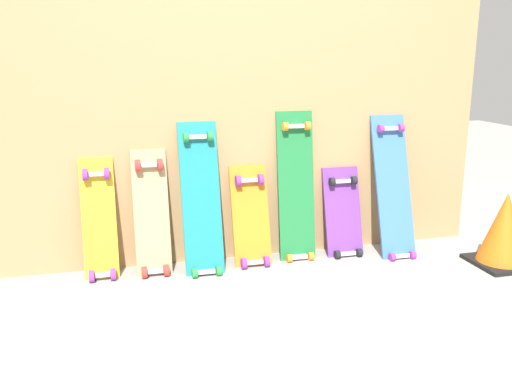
# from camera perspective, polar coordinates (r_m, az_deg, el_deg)

# --- Properties ---
(ground_plane) EXTENTS (12.00, 12.00, 0.00)m
(ground_plane) POSITION_cam_1_polar(r_m,az_deg,el_deg) (3.41, -0.30, -6.84)
(ground_plane) COLOR #9E9991
(plywood_wall_panel) EXTENTS (2.95, 0.04, 1.68)m
(plywood_wall_panel) POSITION_cam_1_polar(r_m,az_deg,el_deg) (3.27, -0.63, 7.48)
(plywood_wall_panel) COLOR tan
(plywood_wall_panel) RESTS_ON ground
(skateboard_yellow) EXTENTS (0.18, 0.21, 0.73)m
(skateboard_yellow) POSITION_cam_1_polar(r_m,az_deg,el_deg) (3.18, -15.86, -3.23)
(skateboard_yellow) COLOR gold
(skateboard_yellow) RESTS_ON ground
(skateboard_natural) EXTENTS (0.20, 0.23, 0.76)m
(skateboard_natural) POSITION_cam_1_polar(r_m,az_deg,el_deg) (3.17, -10.71, -2.66)
(skateboard_natural) COLOR tan
(skateboard_natural) RESTS_ON ground
(skateboard_teal) EXTENTS (0.22, 0.29, 0.91)m
(skateboard_teal) POSITION_cam_1_polar(r_m,az_deg,el_deg) (3.15, -5.65, -1.28)
(skateboard_teal) COLOR #197A7F
(skateboard_teal) RESTS_ON ground
(skateboard_orange) EXTENTS (0.22, 0.24, 0.64)m
(skateboard_orange) POSITION_cam_1_polar(r_m,az_deg,el_deg) (3.27, -0.51, -3.03)
(skateboard_orange) COLOR orange
(skateboard_orange) RESTS_ON ground
(skateboard_green) EXTENTS (0.22, 0.20, 0.96)m
(skateboard_green) POSITION_cam_1_polar(r_m,az_deg,el_deg) (3.33, 4.17, 0.01)
(skateboard_green) COLOR #1E7238
(skateboard_green) RESTS_ON ground
(skateboard_purple) EXTENTS (0.23, 0.22, 0.61)m
(skateboard_purple) POSITION_cam_1_polar(r_m,az_deg,el_deg) (3.47, 9.01, -2.60)
(skateboard_purple) COLOR #6B338C
(skateboard_purple) RESTS_ON ground
(skateboard_blue) EXTENTS (0.22, 0.33, 0.92)m
(skateboard_blue) POSITION_cam_1_polar(r_m,az_deg,el_deg) (3.51, 14.03, -0.02)
(skateboard_blue) COLOR #386BAD
(skateboard_blue) RESTS_ON ground
(traffic_cone) EXTENTS (0.33, 0.33, 0.44)m
(traffic_cone) POSITION_cam_1_polar(r_m,az_deg,el_deg) (3.55, 24.27, -3.57)
(traffic_cone) COLOR black
(traffic_cone) RESTS_ON ground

